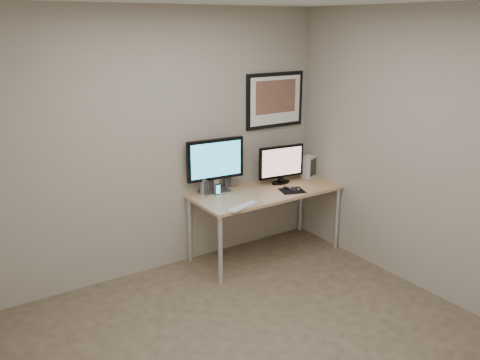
{
  "coord_description": "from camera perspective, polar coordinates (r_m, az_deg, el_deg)",
  "views": [
    {
      "loc": [
        -2.05,
        -2.76,
        2.43
      ],
      "look_at": [
        0.5,
        1.1,
        1.0
      ],
      "focal_mm": 38.0,
      "sensor_mm": 36.0,
      "label": 1
    }
  ],
  "objects": [
    {
      "name": "floor",
      "position": [
        4.21,
        2.66,
        -18.05
      ],
      "size": [
        3.6,
        3.6,
        0.0
      ],
      "primitive_type": "plane",
      "color": "#4B3F2E",
      "rests_on": "ground"
    },
    {
      "name": "room",
      "position": [
        3.89,
        -0.92,
        5.56
      ],
      "size": [
        3.6,
        3.6,
        3.6
      ],
      "color": "white",
      "rests_on": "ground"
    },
    {
      "name": "desk",
      "position": [
        5.41,
        2.91,
        -1.84
      ],
      "size": [
        1.6,
        0.7,
        0.73
      ],
      "color": "#9D804B",
      "rests_on": "floor"
    },
    {
      "name": "framed_art",
      "position": [
        5.65,
        3.94,
        8.95
      ],
      "size": [
        0.75,
        0.04,
        0.6
      ],
      "color": "black",
      "rests_on": "room"
    },
    {
      "name": "monitor_large",
      "position": [
        5.24,
        -2.77,
        1.89
      ],
      "size": [
        0.63,
        0.23,
        0.57
      ],
      "rotation": [
        0.0,
        0.0,
        -0.09
      ],
      "color": "#A9AAAE",
      "rests_on": "desk"
    },
    {
      "name": "monitor_tv",
      "position": [
        5.58,
        4.65,
        1.87
      ],
      "size": [
        0.54,
        0.15,
        0.43
      ],
      "rotation": [
        0.0,
        0.0,
        -0.12
      ],
      "color": "black",
      "rests_on": "desk"
    },
    {
      "name": "speaker_left",
      "position": [
        5.26,
        -4.14,
        -0.74
      ],
      "size": [
        0.08,
        0.08,
        0.17
      ],
      "primitive_type": "cylinder",
      "rotation": [
        0.0,
        0.0,
        0.26
      ],
      "color": "#A9AAAE",
      "rests_on": "desk"
    },
    {
      "name": "speaker_right",
      "position": [
        5.45,
        -1.41,
        -0.03
      ],
      "size": [
        0.07,
        0.07,
        0.17
      ],
      "primitive_type": "cylinder",
      "rotation": [
        0.0,
        0.0,
        -0.04
      ],
      "color": "#A9AAAE",
      "rests_on": "desk"
    },
    {
      "name": "phone_dock",
      "position": [
        5.19,
        -2.5,
        -1.14
      ],
      "size": [
        0.06,
        0.06,
        0.13
      ],
      "primitive_type": "cube",
      "rotation": [
        0.0,
        0.0,
        -0.04
      ],
      "color": "black",
      "rests_on": "desk"
    },
    {
      "name": "keyboard",
      "position": [
        4.91,
        0.38,
        -2.98
      ],
      "size": [
        0.4,
        0.21,
        0.01
      ],
      "primitive_type": "cube",
      "rotation": [
        0.0,
        0.0,
        0.28
      ],
      "color": "silver",
      "rests_on": "desk"
    },
    {
      "name": "mousepad",
      "position": [
        5.4,
        5.86,
        -1.19
      ],
      "size": [
        0.3,
        0.28,
        0.0
      ],
      "primitive_type": "cube",
      "rotation": [
        0.0,
        0.0,
        -0.3
      ],
      "color": "black",
      "rests_on": "desk"
    },
    {
      "name": "mouse",
      "position": [
        5.41,
        6.09,
        -0.95
      ],
      "size": [
        0.06,
        0.1,
        0.04
      ],
      "primitive_type": "ellipsoid",
      "rotation": [
        0.0,
        0.0,
        0.02
      ],
      "color": "black",
      "rests_on": "mousepad"
    },
    {
      "name": "remote",
      "position": [
        5.44,
        5.83,
        -0.94
      ],
      "size": [
        0.12,
        0.18,
        0.02
      ],
      "primitive_type": "cube",
      "rotation": [
        0.0,
        0.0,
        0.47
      ],
      "color": "black",
      "rests_on": "desk"
    },
    {
      "name": "fan_unit",
      "position": [
        5.89,
        7.69,
        1.53
      ],
      "size": [
        0.19,
        0.17,
        0.25
      ],
      "primitive_type": "cube",
      "rotation": [
        0.0,
        0.0,
        0.37
      ],
      "color": "silver",
      "rests_on": "desk"
    }
  ]
}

